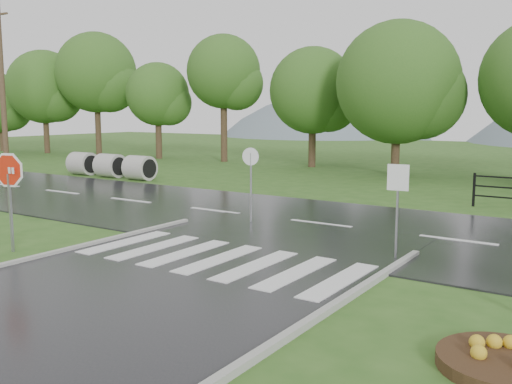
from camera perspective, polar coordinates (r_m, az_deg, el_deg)
The scene contains 10 objects.
ground at distance 9.76m, azimuth -22.27°, elevation -12.84°, with size 120.00×120.00×0.00m, color #315B1E.
main_road at distance 17.18m, azimuth 6.49°, elevation -3.29°, with size 90.00×8.00×0.04m, color black.
crosswalk at distance 13.03m, azimuth -3.69°, elevation -6.69°, with size 6.50×2.80×0.02m.
treeline at distance 29.95m, azimuth 20.59°, elevation 1.13°, with size 83.20×5.20×10.00m.
culvert_pipes at distance 30.07m, azimuth -14.38°, elevation 2.58°, with size 5.50×1.20×1.20m.
stop_sign at distance 14.79m, azimuth -23.49°, elevation 1.25°, with size 1.10×0.31×2.56m.
flower_bed at distance 8.50m, azimuth 23.63°, elevation -15.16°, with size 1.76×1.76×0.35m.
reg_sign_small at distance 13.28m, azimuth 13.98°, elevation -0.07°, with size 0.49×0.08×2.20m.
reg_sign_round at distance 17.13m, azimuth -0.53°, elevation 1.63°, with size 0.53×0.11×2.30m.
utility_pole_west at distance 38.04m, azimuth -24.06°, elevation 9.84°, with size 1.74×0.33×9.77m.
Camera 1 is at (7.66, -5.00, 3.40)m, focal length 40.00 mm.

